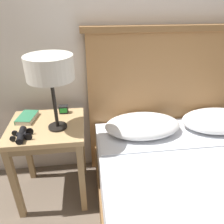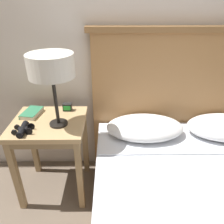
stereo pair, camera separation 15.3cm
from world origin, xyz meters
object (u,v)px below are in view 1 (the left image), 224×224
(binoculars_pair, at_px, (22,135))
(book_on_nightstand, at_px, (27,117))
(nightstand, at_px, (48,137))
(table_lamp, at_px, (50,69))
(alarm_clock, at_px, (64,109))
(bed, at_px, (209,205))

(binoculars_pair, bearing_deg, book_on_nightstand, 94.53)
(nightstand, distance_m, table_lamp, 0.53)
(table_lamp, bearing_deg, nightstand, 152.26)
(book_on_nightstand, distance_m, binoculars_pair, 0.24)
(nightstand, distance_m, binoculars_pair, 0.23)
(alarm_clock, bearing_deg, bed, -36.22)
(bed, distance_m, alarm_clock, 1.23)
(book_on_nightstand, relative_size, binoculars_pair, 1.24)
(bed, height_order, book_on_nightstand, bed)
(nightstand, bearing_deg, alarm_clock, 55.54)
(table_lamp, distance_m, alarm_clock, 0.45)
(alarm_clock, bearing_deg, table_lamp, -97.44)
(nightstand, height_order, bed, bed)
(book_on_nightstand, height_order, alarm_clock, alarm_clock)
(bed, distance_m, binoculars_pair, 1.30)
(table_lamp, distance_m, book_on_nightstand, 0.49)
(book_on_nightstand, xyz_separation_m, alarm_clock, (0.27, 0.07, 0.01))
(table_lamp, xyz_separation_m, book_on_nightstand, (-0.24, 0.14, -0.41))
(alarm_clock, bearing_deg, nightstand, -124.46)
(bed, height_order, alarm_clock, bed)
(nightstand, bearing_deg, table_lamp, -27.74)
(bed, xyz_separation_m, binoculars_pair, (-1.18, 0.37, 0.40))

